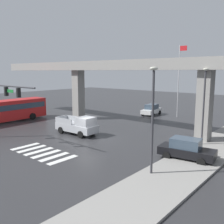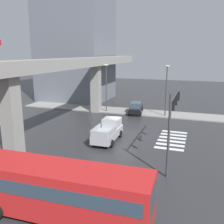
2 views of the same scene
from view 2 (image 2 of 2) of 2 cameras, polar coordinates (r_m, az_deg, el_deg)
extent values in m
plane|color=#2D2D30|center=(28.36, 2.28, -5.04)|extent=(120.00, 120.00, 0.00)
cube|color=silver|center=(24.78, 12.74, -8.13)|extent=(0.55, 2.80, 0.01)
cube|color=silver|center=(25.81, 13.03, -7.26)|extent=(0.55, 2.80, 0.01)
cube|color=silver|center=(26.84, 13.30, -6.47)|extent=(0.55, 2.80, 0.01)
cube|color=silver|center=(27.87, 13.55, -5.73)|extent=(0.55, 2.80, 0.01)
cube|color=silver|center=(28.92, 13.78, -5.05)|extent=(0.55, 2.80, 0.01)
cube|color=silver|center=(29.96, 13.99, -4.41)|extent=(0.55, 2.80, 0.01)
cube|color=gray|center=(29.73, -10.81, 10.67)|extent=(51.65, 2.46, 1.20)
cube|color=gray|center=(22.87, -21.84, -1.29)|extent=(1.30, 1.30, 7.07)
cube|color=gray|center=(38.32, -3.69, 5.21)|extent=(1.30, 1.30, 7.07)
cube|color=gray|center=(38.91, 4.14, 0.14)|extent=(4.00, 36.00, 0.15)
cube|color=#A8AAAF|center=(25.96, -1.01, -4.97)|extent=(5.16, 2.08, 0.80)
cube|color=#A8AAAF|center=(27.04, -0.06, -2.34)|extent=(1.76, 1.81, 0.90)
cube|color=#3F5160|center=(27.47, 0.23, -2.09)|extent=(0.16, 1.67, 0.77)
cube|color=#A8AAAF|center=(25.00, -3.75, -4.04)|extent=(2.65, 0.19, 0.60)
cube|color=#A8AAAF|center=(24.46, 0.09, -4.41)|extent=(2.65, 0.19, 0.60)
cube|color=#A8AAAF|center=(23.50, -2.93, -5.17)|extent=(0.16, 1.75, 0.60)
cylinder|color=black|center=(27.79, -1.76, -4.60)|extent=(0.77, 0.31, 0.76)
cylinder|color=black|center=(27.28, 1.84, -4.95)|extent=(0.77, 0.31, 0.76)
cylinder|color=black|center=(24.98, -4.13, -6.73)|extent=(0.77, 0.31, 0.76)
cylinder|color=black|center=(24.42, -0.15, -7.17)|extent=(0.77, 0.31, 0.76)
cube|color=red|center=(14.75, -12.89, -16.67)|extent=(2.88, 10.88, 2.70)
cube|color=#2D3D4C|center=(14.53, -12.99, -15.05)|extent=(2.90, 10.34, 0.76)
cube|color=#2D3D4C|center=(13.03, 9.19, -19.12)|extent=(2.25, 0.16, 1.49)
cylinder|color=black|center=(15.10, 3.33, -20.75)|extent=(0.38, 0.97, 0.96)
cylinder|color=black|center=(17.68, -19.33, -16.04)|extent=(0.38, 0.97, 0.96)
cube|color=black|center=(37.90, 5.43, 0.63)|extent=(4.50, 2.32, 0.64)
cube|color=#384756|center=(37.66, 5.43, 1.64)|extent=(2.42, 1.78, 0.76)
cylinder|color=black|center=(39.36, 4.38, 0.65)|extent=(0.67, 0.32, 0.64)
cylinder|color=black|center=(39.19, 6.88, 0.54)|extent=(0.67, 0.32, 0.64)
cylinder|color=black|center=(36.78, 3.86, -0.24)|extent=(0.67, 0.32, 0.64)
cylinder|color=black|center=(36.60, 6.53, -0.37)|extent=(0.67, 0.32, 0.64)
cylinder|color=#38383D|center=(18.34, 12.73, -5.56)|extent=(0.18, 0.18, 6.20)
cylinder|color=#38383D|center=(21.92, 14.40, 4.17)|extent=(8.60, 0.14, 0.14)
cube|color=black|center=(19.36, 13.59, 1.48)|extent=(0.24, 0.32, 0.84)
sphere|color=green|center=(19.42, 13.55, 0.73)|extent=(0.17, 0.17, 0.17)
cube|color=black|center=(21.52, 14.20, 2.61)|extent=(0.24, 0.32, 0.84)
sphere|color=green|center=(21.56, 14.16, 1.93)|extent=(0.17, 0.17, 0.17)
cube|color=black|center=(23.68, 14.71, 3.53)|extent=(0.24, 0.32, 0.84)
sphere|color=green|center=(23.72, 14.67, 2.91)|extent=(0.17, 0.17, 0.17)
cube|color=#19722D|center=(22.24, 14.40, 3.12)|extent=(1.10, 0.04, 0.28)
cylinder|color=#38383D|center=(36.07, 12.17, 4.37)|extent=(0.16, 0.16, 7.00)
ellipsoid|color=beige|center=(35.70, 12.46, 10.11)|extent=(0.44, 0.70, 0.24)
cylinder|color=#38383D|center=(38.20, -1.33, 5.15)|extent=(0.16, 0.16, 7.00)
ellipsoid|color=beige|center=(37.85, -1.36, 10.58)|extent=(0.44, 0.70, 0.24)
camera|label=1|loc=(44.82, 31.95, 8.81)|focal=40.04mm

